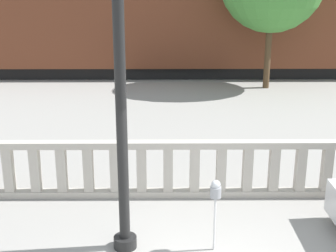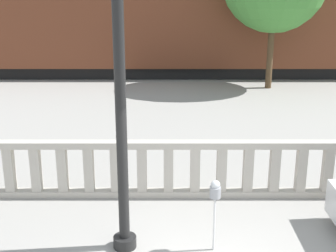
% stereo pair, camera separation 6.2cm
% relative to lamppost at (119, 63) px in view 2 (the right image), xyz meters
% --- Properties ---
extents(balustrade, '(13.06, 0.24, 1.24)m').
position_rel_lamppost_xyz_m(balustrade, '(1.32, 2.00, -2.61)').
color(balustrade, '#BCB5A8').
rests_on(balustrade, ground).
extents(lamppost, '(0.40, 0.40, 6.16)m').
position_rel_lamppost_xyz_m(lamppost, '(0.00, 0.00, 0.00)').
color(lamppost, black).
rests_on(lamppost, ground).
extents(parking_meter, '(0.19, 0.19, 1.30)m').
position_rel_lamppost_xyz_m(parking_meter, '(1.53, -0.09, -2.18)').
color(parking_meter, silver).
rests_on(parking_meter, ground).
extents(train_near, '(24.69, 2.80, 4.42)m').
position_rel_lamppost_xyz_m(train_near, '(1.88, 15.41, -1.23)').
color(train_near, black).
rests_on(train_near, ground).
extents(train_far, '(20.04, 3.11, 4.18)m').
position_rel_lamppost_xyz_m(train_far, '(-2.24, 28.08, -1.34)').
color(train_far, black).
rests_on(train_far, ground).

